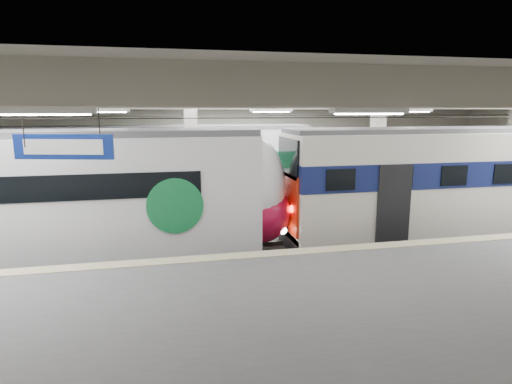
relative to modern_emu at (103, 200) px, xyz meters
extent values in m
cube|color=black|center=(6.02, 0.00, -2.20)|extent=(36.00, 24.00, 0.10)
cube|color=silver|center=(6.02, 0.00, 3.40)|extent=(36.00, 24.00, 0.20)
cube|color=beige|center=(6.02, 10.00, 0.60)|extent=(30.00, 0.10, 5.50)
cube|color=#575759|center=(6.02, -6.50, -1.60)|extent=(30.00, 7.00, 1.10)
cube|color=#C2B489|center=(6.02, -3.25, -1.04)|extent=(30.00, 0.50, 0.02)
cube|color=beige|center=(3.02, 3.00, 0.60)|extent=(0.50, 0.50, 5.50)
cube|color=beige|center=(11.02, 3.00, 0.60)|extent=(0.50, 0.50, 5.50)
cube|color=beige|center=(6.02, 0.00, 3.10)|extent=(30.00, 18.00, 0.50)
cube|color=#59544C|center=(6.02, 0.00, -2.07)|extent=(30.00, 1.52, 0.16)
cube|color=#59544C|center=(6.02, 5.50, -2.07)|extent=(30.00, 1.52, 0.16)
cylinder|color=black|center=(6.02, 0.00, 2.55)|extent=(30.00, 0.03, 0.03)
cylinder|color=black|center=(6.02, 5.50, 2.55)|extent=(30.00, 0.03, 0.03)
cube|color=white|center=(6.02, -2.00, 2.77)|extent=(26.00, 8.40, 0.12)
cube|color=white|center=(-1.19, 0.00, 0.18)|extent=(12.20, 2.72, 3.66)
ellipsoid|color=white|center=(4.91, 0.00, 0.18)|extent=(2.16, 2.67, 3.59)
ellipsoid|color=#AD0E32|center=(5.03, 0.00, -0.62)|extent=(2.29, 2.72, 2.20)
cylinder|color=#178142|center=(2.22, -1.39, 0.00)|extent=(1.69, 0.06, 1.69)
cube|color=#4C4C51|center=(-1.19, 0.00, 2.11)|extent=(12.20, 2.23, 0.20)
cube|color=black|center=(-1.19, 0.00, -1.80)|extent=(12.20, 1.90, 0.70)
cube|color=white|center=(12.60, 0.00, 0.18)|extent=(12.86, 2.82, 3.66)
cube|color=navy|center=(12.60, 0.00, 0.62)|extent=(12.90, 2.88, 0.89)
cube|color=red|center=(6.13, 0.00, -0.33)|extent=(0.08, 2.40, 2.01)
cube|color=black|center=(6.13, 0.00, 1.21)|extent=(0.08, 2.26, 1.32)
cube|color=#4C4C51|center=(12.60, 0.00, 2.09)|extent=(12.86, 2.20, 0.16)
cube|color=black|center=(12.60, 0.00, -1.80)|extent=(12.86, 1.97, 0.70)
cube|color=white|center=(1.85, 5.50, 0.16)|extent=(13.31, 2.82, 3.60)
cube|color=#178142|center=(1.85, 5.50, 0.63)|extent=(13.35, 2.88, 0.76)
cube|color=#4C4C51|center=(1.85, 5.50, 2.05)|extent=(13.31, 2.35, 0.16)
cube|color=black|center=(1.85, 5.50, -1.85)|extent=(13.31, 2.54, 0.60)
cube|color=navy|center=(-0.11, -4.36, 2.05)|extent=(2.08, 0.62, 0.53)
cube|color=white|center=(-0.11, -4.41, 2.05)|extent=(1.65, 0.45, 0.32)
cylinder|color=black|center=(-0.85, -4.36, 2.55)|extent=(0.02, 0.02, 1.00)
cylinder|color=black|center=(0.64, -4.36, 2.55)|extent=(0.02, 0.02, 1.00)
camera|label=1|loc=(1.95, -14.04, 2.82)|focal=30.00mm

